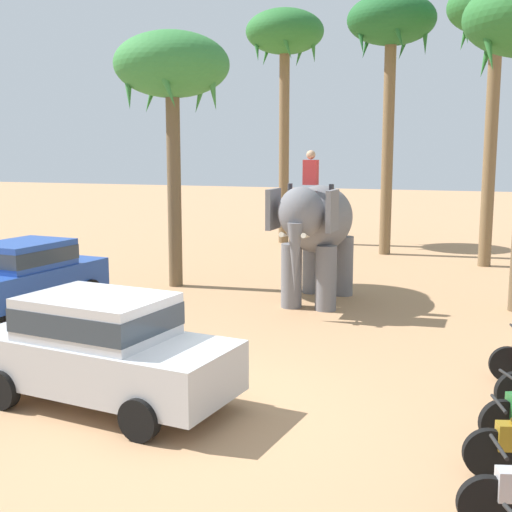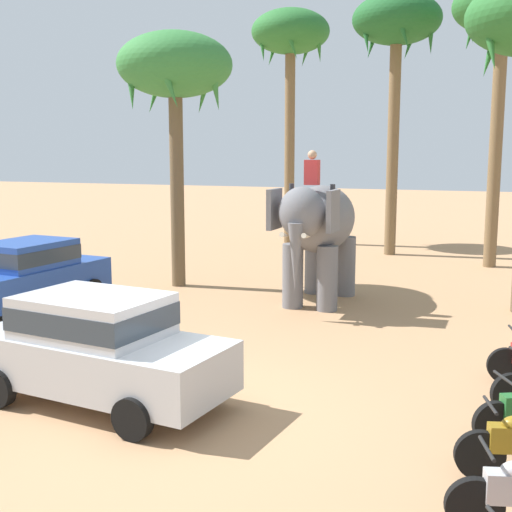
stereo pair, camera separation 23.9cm
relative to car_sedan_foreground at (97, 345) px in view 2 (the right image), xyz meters
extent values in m
plane|color=tan|center=(1.09, 0.14, -0.93)|extent=(120.00, 120.00, 0.00)
cube|color=#B7BABF|center=(0.04, 0.00, -0.25)|extent=(4.26, 2.12, 0.76)
cube|color=#B7BABF|center=(-0.06, 0.01, 0.45)|extent=(2.25, 1.77, 0.64)
cube|color=#2D3842|center=(-0.06, 0.01, 0.45)|extent=(2.27, 1.79, 0.35)
cylinder|color=black|center=(1.39, 0.71, -0.63)|extent=(0.62, 0.24, 0.60)
cylinder|color=black|center=(1.21, -0.98, -0.63)|extent=(0.62, 0.24, 0.60)
cylinder|color=black|center=(-1.14, 0.97, -0.63)|extent=(0.62, 0.24, 0.60)
cube|color=#23479E|center=(-5.19, 4.67, -0.25)|extent=(2.02, 4.22, 0.76)
cube|color=#23479E|center=(-5.19, 4.57, 0.45)|extent=(1.72, 2.22, 0.64)
cube|color=#2D3842|center=(-5.19, 4.57, 0.45)|extent=(1.74, 2.24, 0.35)
cylinder|color=black|center=(-5.93, 6.01, -0.63)|extent=(0.23, 0.61, 0.60)
cylinder|color=black|center=(-4.24, 5.87, -0.63)|extent=(0.23, 0.61, 0.60)
cylinder|color=black|center=(-4.44, 3.34, -0.63)|extent=(0.23, 0.61, 0.60)
ellipsoid|color=slate|center=(1.21, 8.09, 1.22)|extent=(1.60, 3.10, 1.70)
cylinder|color=slate|center=(1.65, 7.16, -0.13)|extent=(0.52, 0.52, 1.60)
cylinder|color=slate|center=(0.77, 7.17, -0.13)|extent=(0.52, 0.52, 1.60)
cylinder|color=slate|center=(1.66, 9.02, -0.13)|extent=(0.52, 0.52, 1.60)
cylinder|color=slate|center=(0.78, 9.03, -0.13)|extent=(0.52, 0.52, 1.60)
ellipsoid|color=slate|center=(1.21, 6.47, 1.52)|extent=(1.10, 1.00, 1.20)
cube|color=slate|center=(1.93, 6.57, 1.57)|extent=(0.12, 0.80, 0.96)
cube|color=slate|center=(0.49, 6.57, 1.57)|extent=(0.12, 0.80, 0.96)
cone|color=slate|center=(1.21, 6.02, 0.52)|extent=(0.36, 0.36, 1.60)
cone|color=beige|center=(1.47, 6.07, 1.02)|extent=(0.12, 0.56, 0.21)
cone|color=beige|center=(0.95, 6.07, 1.02)|extent=(0.12, 0.56, 0.21)
cube|color=red|center=(1.21, 7.24, 2.42)|extent=(0.34, 0.24, 0.60)
sphere|color=tan|center=(1.21, 7.24, 2.84)|extent=(0.22, 0.22, 0.22)
cylinder|color=#333338|center=(1.73, 7.24, 1.87)|extent=(0.12, 0.12, 0.55)
cylinder|color=#333338|center=(0.69, 7.24, 1.87)|extent=(0.12, 0.12, 0.55)
cylinder|color=black|center=(5.64, -1.63, -0.63)|extent=(0.60, 0.27, 0.60)
cylinder|color=black|center=(5.72, -1.61, -0.01)|extent=(0.20, 0.54, 0.04)
cylinder|color=black|center=(5.62, -0.40, -0.63)|extent=(0.60, 0.27, 0.60)
cylinder|color=black|center=(5.71, -0.38, -0.01)|extent=(0.20, 0.54, 0.04)
cylinder|color=black|center=(5.75, 0.64, -0.63)|extent=(0.58, 0.37, 0.60)
cylinder|color=black|center=(5.83, 0.68, -0.01)|extent=(0.29, 0.51, 0.04)
cylinder|color=black|center=(5.93, 1.92, -0.63)|extent=(0.58, 0.37, 0.60)
cylinder|color=black|center=(5.83, 3.26, -0.63)|extent=(0.61, 0.24, 0.60)
cylinder|color=brown|center=(-3.17, 8.56, 2.08)|extent=(0.39, 0.39, 6.02)
ellipsoid|color=#337A38|center=(-3.17, 8.56, 5.29)|extent=(3.20, 3.20, 1.80)
cone|color=#337A38|center=(-1.97, 8.56, 4.79)|extent=(0.40, 0.92, 1.64)
cone|color=#337A38|center=(-2.80, 9.70, 4.79)|extent=(0.91, 0.57, 1.67)
cone|color=#337A38|center=(-4.14, 9.27, 4.79)|extent=(0.73, 0.83, 1.69)
cone|color=#337A38|center=(-4.14, 7.86, 4.79)|extent=(0.73, 0.83, 1.69)
cone|color=#337A38|center=(-2.80, 7.42, 4.79)|extent=(0.91, 0.57, 1.67)
cone|color=#286B2D|center=(5.07, 9.44, 5.46)|extent=(0.73, 0.83, 1.69)
cone|color=#286B2D|center=(5.07, 8.03, 5.46)|extent=(0.73, 0.83, 1.69)
cylinder|color=brown|center=(1.46, 16.74, 3.24)|extent=(0.42, 0.42, 8.35)
ellipsoid|color=#1E5B28|center=(1.46, 16.74, 7.62)|extent=(3.20, 3.20, 1.80)
cone|color=#1E5B28|center=(2.66, 16.74, 7.12)|extent=(0.40, 0.92, 1.64)
cone|color=#1E5B28|center=(1.83, 17.88, 7.12)|extent=(0.91, 0.57, 1.67)
cone|color=#1E5B28|center=(0.49, 17.44, 7.12)|extent=(0.73, 0.83, 1.69)
cone|color=#1E5B28|center=(0.49, 16.03, 7.12)|extent=(0.73, 0.83, 1.69)
cone|color=#1E5B28|center=(1.83, 15.60, 7.12)|extent=(0.91, 0.57, 1.67)
cylinder|color=brown|center=(-3.16, 18.51, 3.32)|extent=(0.42, 0.42, 8.49)
ellipsoid|color=#286B2D|center=(-3.16, 18.51, 7.76)|extent=(3.20, 3.20, 1.80)
cone|color=#286B2D|center=(-1.96, 18.51, 7.26)|extent=(0.40, 0.92, 1.64)
cone|color=#286B2D|center=(-2.79, 19.65, 7.26)|extent=(0.91, 0.57, 1.67)
cone|color=#286B2D|center=(-4.13, 19.21, 7.26)|extent=(0.73, 0.83, 1.69)
cone|color=#286B2D|center=(-4.13, 17.80, 7.26)|extent=(0.73, 0.83, 1.69)
cone|color=#286B2D|center=(-2.79, 17.37, 7.26)|extent=(0.91, 0.57, 1.67)
cylinder|color=brown|center=(5.09, 15.24, 3.20)|extent=(0.42, 0.42, 8.25)
ellipsoid|color=#286B2D|center=(5.09, 15.24, 7.52)|extent=(3.20, 3.20, 1.80)
cone|color=#286B2D|center=(4.12, 15.95, 7.02)|extent=(0.73, 0.83, 1.69)
cone|color=#286B2D|center=(4.12, 14.54, 7.02)|extent=(0.73, 0.83, 1.69)
camera|label=1|loc=(5.65, -8.37, 2.93)|focal=46.77mm
camera|label=2|loc=(5.87, -8.29, 2.93)|focal=46.77mm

